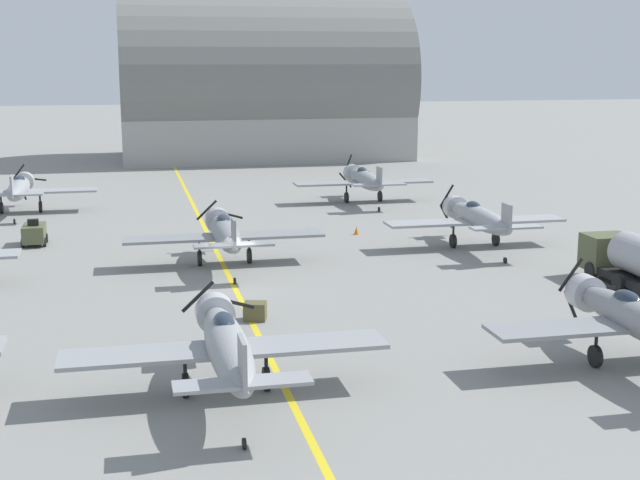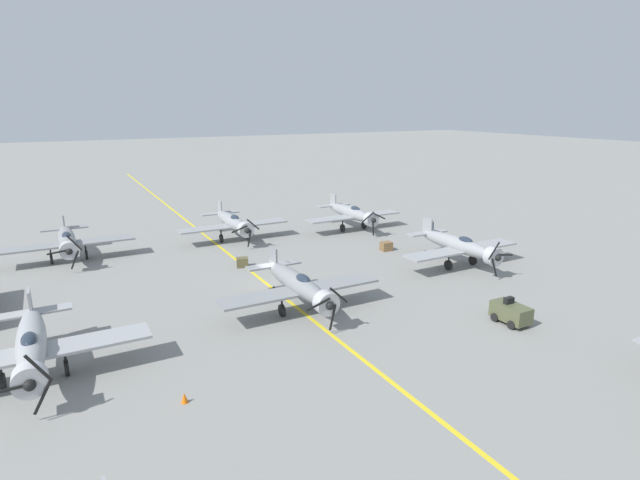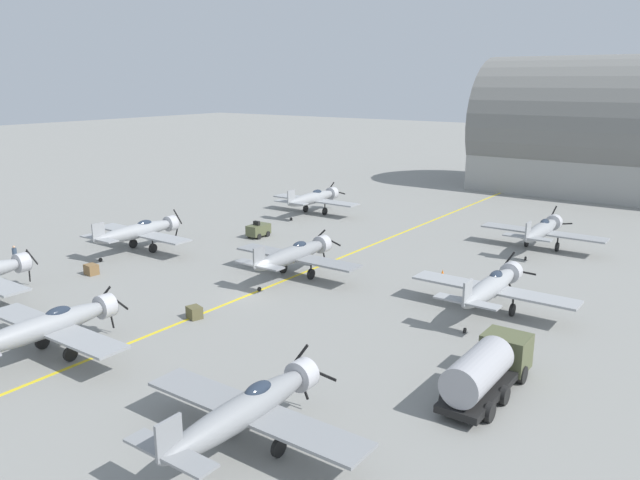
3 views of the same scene
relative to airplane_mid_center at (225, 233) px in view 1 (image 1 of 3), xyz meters
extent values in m
plane|color=gray|center=(-0.11, -5.01, -2.01)|extent=(400.00, 400.00, 0.00)
cube|color=yellow|center=(-0.11, -5.01, -2.01)|extent=(0.30, 160.00, 0.01)
ellipsoid|color=gray|center=(0.00, -0.41, 0.04)|extent=(1.50, 9.50, 1.42)
cylinder|color=#B7B7BC|center=(0.00, 4.04, 0.04)|extent=(1.58, 0.90, 1.58)
ellipsoid|color=#232D3D|center=(0.00, 0.73, 0.60)|extent=(0.80, 1.70, 0.76)
cube|color=gray|center=(0.00, 0.35, -0.30)|extent=(12.00, 2.10, 0.16)
cube|color=gray|center=(0.00, -4.50, 0.19)|extent=(4.40, 1.10, 0.12)
cube|color=gray|center=(0.00, -4.50, 0.84)|extent=(0.14, 1.30, 1.60)
sphere|color=black|center=(0.00, 4.54, 0.04)|extent=(0.56, 0.56, 0.56)
cube|color=black|center=(0.84, 4.54, 0.29)|extent=(1.72, 0.06, 0.63)
cube|color=black|center=(-0.64, 4.54, 0.64)|extent=(1.37, 0.06, 1.30)
cube|color=black|center=(-0.20, 4.54, -0.81)|extent=(0.54, 0.06, 1.73)
cylinder|color=black|center=(-1.50, 0.35, -0.93)|extent=(0.14, 0.14, 1.26)
cylinder|color=black|center=(-1.50, 0.35, -1.56)|extent=(0.22, 0.90, 0.90)
cylinder|color=black|center=(1.50, 0.35, -0.93)|extent=(0.14, 0.14, 1.26)
cylinder|color=black|center=(1.50, 0.35, -1.56)|extent=(0.22, 0.90, 0.90)
cylinder|color=black|center=(0.00, -4.56, -1.83)|extent=(0.12, 0.36, 0.36)
ellipsoid|color=#989B9D|center=(16.70, 1.16, 0.04)|extent=(1.50, 9.50, 1.42)
cylinder|color=#B7B7BC|center=(16.70, 5.61, 0.04)|extent=(1.58, 0.90, 1.58)
ellipsoid|color=#232D3D|center=(16.70, 2.30, 0.60)|extent=(0.80, 1.70, 0.76)
cube|color=#989B9D|center=(16.70, 1.92, -0.30)|extent=(12.00, 2.10, 0.16)
cube|color=#989B9D|center=(16.70, -2.93, 0.19)|extent=(4.40, 1.10, 0.12)
cube|color=#989B9D|center=(16.70, -2.93, 0.84)|extent=(0.14, 1.30, 1.60)
sphere|color=black|center=(16.70, 6.11, 0.04)|extent=(0.56, 0.56, 0.56)
cube|color=black|center=(17.58, 6.11, 0.05)|extent=(1.75, 0.06, 0.17)
cube|color=black|center=(16.25, 6.11, 0.79)|extent=(1.02, 0.06, 1.57)
cube|color=black|center=(16.28, 6.11, -0.73)|extent=(0.97, 0.06, 1.60)
cylinder|color=black|center=(15.20, 1.92, -0.93)|extent=(0.14, 0.14, 1.26)
cylinder|color=black|center=(15.20, 1.92, -1.56)|extent=(0.22, 0.90, 0.90)
cylinder|color=black|center=(18.20, 1.92, -0.93)|extent=(0.14, 0.14, 1.26)
cylinder|color=black|center=(18.20, 1.92, -1.56)|extent=(0.22, 0.90, 0.90)
cylinder|color=black|center=(16.70, -2.99, -1.83)|extent=(0.12, 0.36, 0.36)
cylinder|color=#B7B7BC|center=(14.04, -17.39, 0.04)|extent=(1.57, 0.90, 1.58)
ellipsoid|color=#232D3D|center=(14.04, -20.70, 0.60)|extent=(0.80, 1.70, 0.76)
cube|color=gray|center=(14.04, -21.08, -0.30)|extent=(12.00, 2.10, 0.16)
sphere|color=black|center=(14.04, -16.89, 0.04)|extent=(0.56, 0.56, 0.56)
cube|color=black|center=(14.91, -16.89, 0.12)|extent=(1.76, 0.06, 0.30)
cube|color=black|center=(13.53, -16.89, 0.75)|extent=(1.13, 0.06, 1.51)
cube|color=black|center=(13.67, -16.89, -0.76)|extent=(0.86, 0.06, 1.65)
cylinder|color=black|center=(12.54, -21.08, -0.93)|extent=(0.14, 0.14, 1.26)
cylinder|color=black|center=(12.54, -21.08, -1.56)|extent=(0.22, 0.90, 0.90)
ellipsoid|color=gray|center=(14.41, 20.78, 0.04)|extent=(1.50, 9.50, 1.42)
cylinder|color=#B7B7BC|center=(14.41, 25.23, 0.04)|extent=(1.57, 0.90, 1.58)
ellipsoid|color=#232D3D|center=(14.41, 21.92, 0.60)|extent=(0.80, 1.70, 0.76)
cube|color=gray|center=(14.41, 21.54, -0.30)|extent=(12.00, 2.10, 0.16)
cube|color=gray|center=(14.41, 16.69, 0.19)|extent=(4.40, 1.10, 0.12)
cube|color=gray|center=(14.41, 16.69, 0.84)|extent=(0.14, 1.30, 1.60)
sphere|color=black|center=(14.41, 25.73, 0.04)|extent=(0.56, 0.56, 0.56)
cube|color=black|center=(14.11, 25.73, 0.86)|extent=(0.74, 0.06, 1.69)
cube|color=black|center=(13.85, 25.73, -0.64)|extent=(1.22, 0.06, 1.44)
cube|color=black|center=(15.28, 25.73, -0.11)|extent=(1.75, 0.06, 0.43)
cylinder|color=black|center=(12.91, 21.54, -0.93)|extent=(0.14, 0.14, 1.26)
cylinder|color=black|center=(12.91, 21.54, -1.56)|extent=(0.22, 0.90, 0.90)
cylinder|color=black|center=(15.91, 21.54, -0.93)|extent=(0.14, 0.14, 1.26)
cylinder|color=black|center=(15.91, 21.54, -1.56)|extent=(0.22, 0.90, 0.90)
cylinder|color=black|center=(14.41, 16.63, -1.83)|extent=(0.12, 0.36, 0.36)
ellipsoid|color=gray|center=(-2.32, -21.54, 0.04)|extent=(1.50, 9.50, 1.42)
cylinder|color=#B7B7BC|center=(-2.32, -17.09, 0.04)|extent=(1.58, 0.90, 1.58)
ellipsoid|color=#232D3D|center=(-2.32, -20.40, 0.60)|extent=(0.80, 1.70, 0.76)
cube|color=gray|center=(-2.32, -20.78, -0.30)|extent=(12.00, 2.10, 0.16)
cube|color=gray|center=(-2.32, -25.63, 0.19)|extent=(4.40, 1.10, 0.12)
cube|color=gray|center=(-2.32, -25.63, 0.84)|extent=(0.14, 1.30, 1.60)
sphere|color=black|center=(-2.32, -16.59, 0.04)|extent=(0.56, 0.56, 0.56)
cube|color=black|center=(-2.51, -16.59, -0.82)|extent=(0.53, 0.06, 1.74)
cube|color=black|center=(-1.48, -16.59, 0.30)|extent=(1.71, 0.06, 0.65)
cube|color=black|center=(-2.96, -16.59, 0.63)|extent=(1.38, 0.06, 1.29)
cylinder|color=black|center=(-3.82, -20.78, -0.93)|extent=(0.14, 0.14, 1.26)
cylinder|color=black|center=(-3.82, -20.78, -1.56)|extent=(0.22, 0.90, 0.90)
cylinder|color=black|center=(-0.82, -20.78, -0.93)|extent=(0.14, 0.14, 1.26)
cylinder|color=black|center=(-0.82, -20.78, -1.56)|extent=(0.22, 0.90, 0.90)
cylinder|color=black|center=(-2.32, -25.69, -1.83)|extent=(0.12, 0.36, 0.36)
ellipsoid|color=#939698|center=(-13.95, 21.40, 0.04)|extent=(1.50, 9.50, 1.42)
cylinder|color=#B7B7BC|center=(-13.95, 25.85, 0.04)|extent=(1.57, 0.90, 1.58)
ellipsoid|color=#232D3D|center=(-13.95, 22.54, 0.60)|extent=(0.80, 1.70, 0.76)
cube|color=#939698|center=(-13.95, 22.16, -0.30)|extent=(12.00, 2.10, 0.16)
cube|color=#939698|center=(-13.95, 17.31, 0.19)|extent=(4.40, 1.10, 0.12)
cube|color=#939698|center=(-13.95, 17.31, 0.84)|extent=(0.14, 1.30, 1.60)
sphere|color=black|center=(-13.95, 26.35, 0.04)|extent=(0.56, 0.56, 0.56)
cube|color=black|center=(-13.08, 26.35, 0.15)|extent=(1.75, 0.06, 0.37)
cube|color=black|center=(-14.49, 26.35, 0.73)|extent=(1.18, 0.06, 1.47)
cube|color=black|center=(-14.28, 26.35, -0.77)|extent=(0.80, 0.06, 1.67)
cylinder|color=black|center=(-15.45, 22.16, -0.93)|extent=(0.14, 0.14, 1.26)
cylinder|color=black|center=(-15.45, 22.16, -1.56)|extent=(0.22, 0.90, 0.90)
cylinder|color=black|center=(-12.45, 22.16, -0.93)|extent=(0.14, 0.14, 1.26)
cylinder|color=black|center=(-12.45, 22.16, -1.56)|extent=(0.22, 0.90, 0.90)
cylinder|color=black|center=(-13.95, 17.25, -1.83)|extent=(0.12, 0.36, 0.36)
cube|color=black|center=(20.93, -10.26, -1.39)|extent=(2.25, 8.00, 0.40)
cube|color=#515638|center=(20.93, -7.30, -0.59)|extent=(2.50, 2.08, 2.00)
cylinder|color=black|center=(19.74, -7.78, -1.51)|extent=(0.30, 1.00, 1.00)
cylinder|color=black|center=(22.12, -7.78, -1.51)|extent=(0.30, 1.00, 1.00)
cylinder|color=black|center=(19.74, -10.66, -1.51)|extent=(0.30, 1.00, 1.00)
cylinder|color=black|center=(19.74, -12.74, -1.51)|extent=(0.30, 1.00, 1.00)
cube|color=#515638|center=(-11.74, 8.81, -1.21)|extent=(1.40, 2.60, 1.10)
cube|color=black|center=(-11.74, 8.55, -0.44)|extent=(0.70, 0.36, 0.44)
cylinder|color=black|center=(-12.43, 9.53, -1.71)|extent=(0.20, 0.60, 0.60)
cylinder|color=black|center=(-11.06, 9.53, -1.71)|extent=(0.20, 0.60, 0.60)
cylinder|color=black|center=(-12.43, 8.10, -1.71)|extent=(0.20, 0.60, 0.60)
cylinder|color=black|center=(-11.06, 8.10, -1.71)|extent=(0.20, 0.60, 0.60)
cube|color=brown|center=(0.10, -11.62, -1.58)|extent=(1.24, 1.12, 0.86)
cone|color=orange|center=(10.16, 7.67, -1.74)|extent=(0.36, 0.36, 0.55)
cube|color=#9E9E99|center=(11.52, 59.39, 2.35)|extent=(34.68, 18.79, 8.72)
cylinder|color=slate|center=(11.52, 59.39, 7.51)|extent=(34.68, 20.67, 20.67)
camera|label=1|loc=(-5.66, -52.06, 10.21)|focal=50.00mm
camera|label=2|loc=(14.69, 30.25, 12.41)|focal=28.00mm
camera|label=3|loc=(31.38, -40.02, 14.35)|focal=35.00mm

